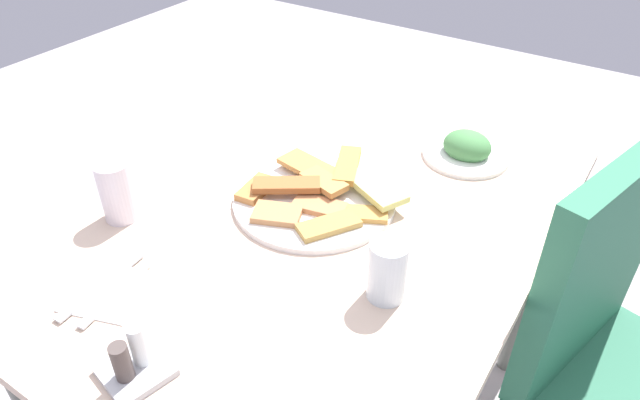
{
  "coord_description": "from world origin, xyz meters",
  "views": [
    {
      "loc": [
        0.74,
        0.47,
        1.42
      ],
      "look_at": [
        -0.02,
        -0.02,
        0.77
      ],
      "focal_mm": 32.27,
      "sensor_mm": 36.0,
      "label": 1
    }
  ],
  "objects_px": {
    "dining_table": "(324,254)",
    "paper_napkin": "(109,291)",
    "spoon": "(115,294)",
    "drinking_glass": "(387,270)",
    "dining_chair": "(625,362)",
    "salad_plate_greens": "(467,149)",
    "pide_platter": "(317,196)",
    "soda_can": "(117,191)",
    "fork": "(101,285)",
    "condiment_caddy": "(133,362)"
  },
  "relations": [
    {
      "from": "dining_table",
      "to": "paper_napkin",
      "type": "relative_size",
      "value": 9.12
    },
    {
      "from": "dining_table",
      "to": "spoon",
      "type": "relative_size",
      "value": 6.97
    },
    {
      "from": "drinking_glass",
      "to": "paper_napkin",
      "type": "relative_size",
      "value": 0.89
    },
    {
      "from": "dining_chair",
      "to": "salad_plate_greens",
      "type": "relative_size",
      "value": 4.83
    },
    {
      "from": "dining_chair",
      "to": "pide_platter",
      "type": "xyz_separation_m",
      "value": [
        0.12,
        -0.62,
        0.22
      ]
    },
    {
      "from": "paper_napkin",
      "to": "spoon",
      "type": "height_order",
      "value": "spoon"
    },
    {
      "from": "drinking_glass",
      "to": "dining_table",
      "type": "bearing_deg",
      "value": -120.29
    },
    {
      "from": "salad_plate_greens",
      "to": "soda_can",
      "type": "relative_size",
      "value": 1.58
    },
    {
      "from": "spoon",
      "to": "drinking_glass",
      "type": "bearing_deg",
      "value": 115.98
    },
    {
      "from": "pide_platter",
      "to": "spoon",
      "type": "xyz_separation_m",
      "value": [
        0.4,
        -0.13,
        -0.01
      ]
    },
    {
      "from": "soda_can",
      "to": "spoon",
      "type": "relative_size",
      "value": 0.76
    },
    {
      "from": "salad_plate_greens",
      "to": "fork",
      "type": "distance_m",
      "value": 0.81
    },
    {
      "from": "spoon",
      "to": "condiment_caddy",
      "type": "distance_m",
      "value": 0.17
    },
    {
      "from": "dining_chair",
      "to": "paper_napkin",
      "type": "relative_size",
      "value": 7.61
    },
    {
      "from": "dining_table",
      "to": "fork",
      "type": "distance_m",
      "value": 0.43
    },
    {
      "from": "paper_napkin",
      "to": "dining_table",
      "type": "bearing_deg",
      "value": 151.79
    },
    {
      "from": "paper_napkin",
      "to": "fork",
      "type": "distance_m",
      "value": 0.02
    },
    {
      "from": "salad_plate_greens",
      "to": "drinking_glass",
      "type": "xyz_separation_m",
      "value": [
        0.48,
        0.05,
        0.03
      ]
    },
    {
      "from": "paper_napkin",
      "to": "spoon",
      "type": "bearing_deg",
      "value": 90.0
    },
    {
      "from": "pide_platter",
      "to": "dining_chair",
      "type": "bearing_deg",
      "value": 101.44
    },
    {
      "from": "pide_platter",
      "to": "soda_can",
      "type": "xyz_separation_m",
      "value": [
        0.25,
        -0.29,
        0.05
      ]
    },
    {
      "from": "dining_chair",
      "to": "paper_napkin",
      "type": "xyz_separation_m",
      "value": [
        0.53,
        -0.77,
        0.21
      ]
    },
    {
      "from": "dining_table",
      "to": "fork",
      "type": "height_order",
      "value": "fork"
    },
    {
      "from": "dining_chair",
      "to": "dining_table",
      "type": "bearing_deg",
      "value": -73.79
    },
    {
      "from": "dining_table",
      "to": "paper_napkin",
      "type": "distance_m",
      "value": 0.42
    },
    {
      "from": "salad_plate_greens",
      "to": "paper_napkin",
      "type": "xyz_separation_m",
      "value": [
        0.73,
        -0.33,
        -0.02
      ]
    },
    {
      "from": "drinking_glass",
      "to": "spoon",
      "type": "relative_size",
      "value": 0.68
    },
    {
      "from": "salad_plate_greens",
      "to": "fork",
      "type": "xyz_separation_m",
      "value": [
        0.73,
        -0.35,
        -0.01
      ]
    },
    {
      "from": "fork",
      "to": "soda_can",
      "type": "bearing_deg",
      "value": -144.75
    },
    {
      "from": "dining_chair",
      "to": "fork",
      "type": "height_order",
      "value": "dining_chair"
    },
    {
      "from": "soda_can",
      "to": "fork",
      "type": "xyz_separation_m",
      "value": [
        0.15,
        0.12,
        -0.06
      ]
    },
    {
      "from": "dining_chair",
      "to": "pide_platter",
      "type": "height_order",
      "value": "dining_chair"
    },
    {
      "from": "salad_plate_greens",
      "to": "spoon",
      "type": "height_order",
      "value": "salad_plate_greens"
    },
    {
      "from": "salad_plate_greens",
      "to": "spoon",
      "type": "xyz_separation_m",
      "value": [
        0.73,
        -0.32,
        -0.01
      ]
    },
    {
      "from": "salad_plate_greens",
      "to": "spoon",
      "type": "bearing_deg",
      "value": -23.5
    },
    {
      "from": "dining_table",
      "to": "condiment_caddy",
      "type": "height_order",
      "value": "condiment_caddy"
    },
    {
      "from": "soda_can",
      "to": "drinking_glass",
      "type": "relative_size",
      "value": 1.13
    },
    {
      "from": "soda_can",
      "to": "paper_napkin",
      "type": "bearing_deg",
      "value": 42.14
    },
    {
      "from": "drinking_glass",
      "to": "pide_platter",
      "type": "bearing_deg",
      "value": -123.12
    },
    {
      "from": "pide_platter",
      "to": "fork",
      "type": "bearing_deg",
      "value": -22.59
    },
    {
      "from": "drinking_glass",
      "to": "paper_napkin",
      "type": "distance_m",
      "value": 0.46
    },
    {
      "from": "spoon",
      "to": "condiment_caddy",
      "type": "bearing_deg",
      "value": 51.13
    },
    {
      "from": "pide_platter",
      "to": "fork",
      "type": "xyz_separation_m",
      "value": [
        0.4,
        -0.17,
        -0.01
      ]
    },
    {
      "from": "pide_platter",
      "to": "paper_napkin",
      "type": "distance_m",
      "value": 0.43
    },
    {
      "from": "spoon",
      "to": "pide_platter",
      "type": "bearing_deg",
      "value": 154.16
    },
    {
      "from": "spoon",
      "to": "paper_napkin",
      "type": "bearing_deg",
      "value": -97.77
    },
    {
      "from": "dining_table",
      "to": "drinking_glass",
      "type": "relative_size",
      "value": 10.29
    },
    {
      "from": "pide_platter",
      "to": "salad_plate_greens",
      "type": "bearing_deg",
      "value": 150.4
    },
    {
      "from": "drinking_glass",
      "to": "condiment_caddy",
      "type": "distance_m",
      "value": 0.4
    },
    {
      "from": "soda_can",
      "to": "paper_napkin",
      "type": "distance_m",
      "value": 0.22
    }
  ]
}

